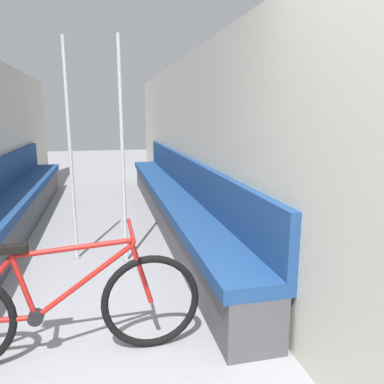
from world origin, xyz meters
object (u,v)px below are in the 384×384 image
Objects in this scene: bench_seat_row_right at (173,201)px; bicycle at (59,308)px; bench_seat_row_left at (11,210)px; grab_pole_near at (70,156)px; grab_pole_far at (123,157)px.

bicycle is (-1.20, -2.72, 0.03)m from bench_seat_row_right.
bench_seat_row_left is 1.00× the size of bench_seat_row_right.
grab_pole_near is at bearing -50.65° from bench_seat_row_left.
bench_seat_row_left is 2.85m from bicycle.
grab_pole_near reaches higher than bench_seat_row_left.
grab_pole_near is (-1.22, -1.02, 0.77)m from bench_seat_row_right.
bench_seat_row_left is 3.50× the size of bicycle.
grab_pole_far is at bearing -21.65° from grab_pole_near.
grab_pole_near reaches higher than bicycle.
bench_seat_row_left is 1.53m from grab_pole_near.
bench_seat_row_right is at bearing 73.91° from bicycle.
grab_pole_far reaches higher than bicycle.
grab_pole_far reaches higher than bench_seat_row_left.
grab_pole_far is (0.50, -0.20, 0.00)m from grab_pole_near.
grab_pole_near is 0.54m from grab_pole_far.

